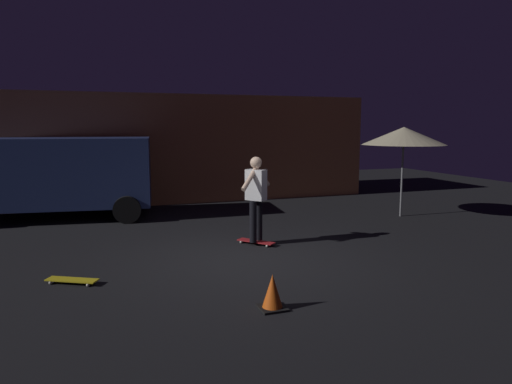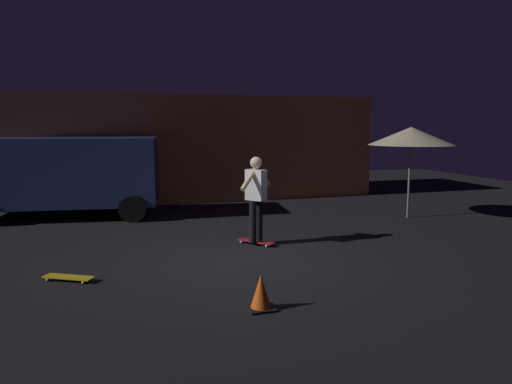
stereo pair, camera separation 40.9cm
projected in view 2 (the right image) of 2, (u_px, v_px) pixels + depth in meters
The scene contains 8 objects.
ground_plane at pixel (241, 261), 8.17m from camera, with size 28.00×28.00×0.00m, color black.
low_building at pixel (196, 147), 15.73m from camera, with size 11.18×3.56×3.26m.
parked_van at pixel (64, 172), 11.96m from camera, with size 4.82×2.76×2.03m.
patio_umbrella at pixel (411, 136), 11.71m from camera, with size 2.10×2.10×2.30m.
skateboard_ridden at pixel (256, 242), 9.27m from camera, with size 0.65×0.73×0.07m.
skateboard_spare at pixel (69, 277), 7.09m from camera, with size 0.78×0.56×0.07m.
skater at pixel (256, 193), 9.13m from camera, with size 0.82×0.69×1.67m.
traffic_cone at pixel (261, 293), 5.98m from camera, with size 0.34×0.34×0.46m.
Camera 2 is at (-2.10, -7.64, 2.33)m, focal length 32.87 mm.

